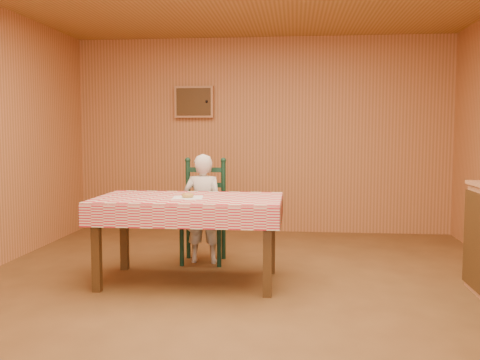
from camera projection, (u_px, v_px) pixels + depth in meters
The scene contains 7 objects.
ground at pixel (237, 299), 4.32m from camera, with size 6.00×6.00×0.00m, color brown.
cabin_walls at pixel (244, 77), 4.68m from camera, with size 5.10×6.05×2.65m.
dining_table at pixel (189, 206), 4.76m from camera, with size 1.66×0.96×0.77m.
ladder_chair at pixel (204, 213), 5.55m from camera, with size 0.44×0.40×1.08m.
seated_child at pixel (203, 209), 5.49m from camera, with size 0.41×0.27×1.12m, color silver.
napkin at pixel (188, 198), 4.70m from camera, with size 0.26×0.26×0.00m, color white.
donut at pixel (188, 195), 4.70m from camera, with size 0.11×0.11×0.04m, color #BC9043.
Camera 1 is at (0.45, -4.19, 1.35)m, focal length 40.00 mm.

